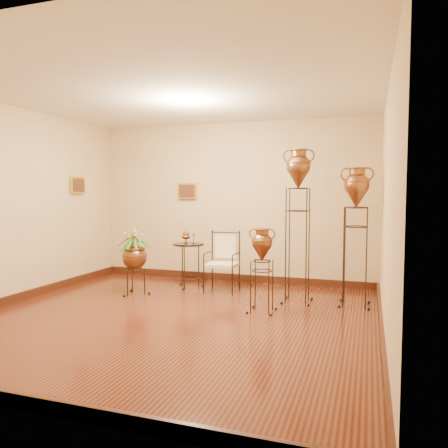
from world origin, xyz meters
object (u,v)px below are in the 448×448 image
(armchair, at_px, (222,262))
(side_table, at_px, (188,264))
(amphora_tall, at_px, (298,224))
(amphora_mid, at_px, (356,235))
(planter_urn, at_px, (134,254))

(armchair, relative_size, side_table, 1.02)
(amphora_tall, distance_m, amphora_mid, 0.80)
(amphora_mid, relative_size, armchair, 2.05)
(planter_urn, xyz_separation_m, armchair, (1.23, 0.58, -0.15))
(amphora_mid, xyz_separation_m, armchair, (-2.02, 0.22, -0.51))
(armchair, bearing_deg, side_table, 165.12)
(amphora_tall, relative_size, armchair, 2.33)
(planter_urn, xyz_separation_m, side_table, (0.59, 0.73, -0.24))
(amphora_mid, bearing_deg, amphora_tall, -175.87)
(amphora_mid, distance_m, armchair, 2.10)
(side_table, bearing_deg, armchair, -13.05)
(amphora_tall, height_order, side_table, amphora_tall)
(planter_urn, bearing_deg, side_table, 50.91)
(side_table, bearing_deg, amphora_tall, -12.66)
(amphora_tall, distance_m, armchair, 1.42)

